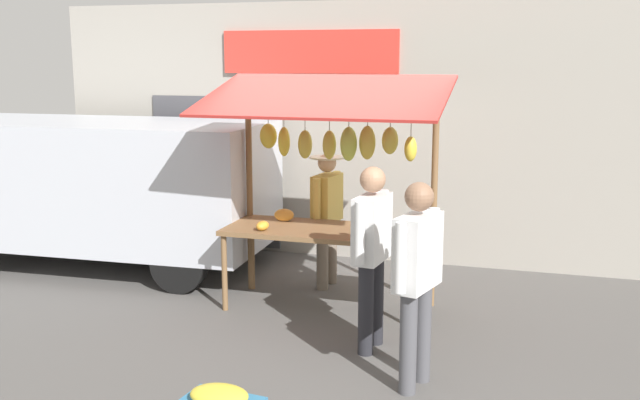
# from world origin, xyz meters

# --- Properties ---
(ground_plane) EXTENTS (40.00, 40.00, 0.00)m
(ground_plane) POSITION_xyz_m (0.00, 0.00, 0.00)
(ground_plane) COLOR #514F4C
(street_backdrop) EXTENTS (9.00, 0.30, 3.40)m
(street_backdrop) POSITION_xyz_m (0.05, -2.20, 1.70)
(street_backdrop) COLOR #9E998E
(street_backdrop) RESTS_ON ground
(market_stall) EXTENTS (2.50, 1.46, 2.50)m
(market_stall) POSITION_xyz_m (0.00, -0.05, 1.56)
(market_stall) COLOR brown
(market_stall) RESTS_ON ground
(vendor_with_sunhat) EXTENTS (0.41, 0.68, 1.59)m
(vendor_with_sunhat) POSITION_xyz_m (0.23, -0.75, 0.93)
(vendor_with_sunhat) COLOR #726656
(vendor_with_sunhat) RESTS_ON ground
(shopper_with_shopping_bag) EXTENTS (0.28, 0.72, 1.72)m
(shopper_with_shopping_bag) POSITION_xyz_m (-0.70, 0.98, 1.01)
(shopper_with_shopping_bag) COLOR #232328
(shopper_with_shopping_bag) RESTS_ON ground
(shopper_in_striped_shirt) EXTENTS (0.34, 0.70, 1.72)m
(shopper_in_striped_shirt) POSITION_xyz_m (-1.23, 1.67, 1.00)
(shopper_in_striped_shirt) COLOR #4C4C51
(shopper_in_striped_shirt) RESTS_ON ground
(parked_van) EXTENTS (4.47, 2.01, 1.88)m
(parked_van) POSITION_xyz_m (3.48, -0.79, 1.12)
(parked_van) COLOR silver
(parked_van) RESTS_ON ground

